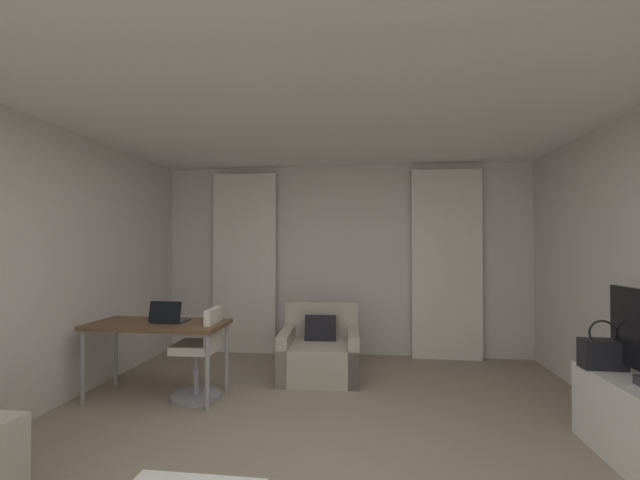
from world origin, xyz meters
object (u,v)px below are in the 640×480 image
at_px(armchair, 320,353).
at_px(handbag_primary, 602,353).
at_px(laptop, 169,318).
at_px(desk_chair, 200,358).
at_px(desk, 158,329).

xyz_separation_m(armchair, handbag_primary, (2.30, -1.28, 0.42)).
bearing_deg(laptop, desk_chair, 3.81).
xyz_separation_m(armchair, desk, (-1.51, -0.83, 0.40)).
relative_size(desk, desk_chair, 1.50).
distance_m(desk, desk_chair, 0.51).
relative_size(desk_chair, handbag_primary, 2.39).
height_order(desk, desk_chair, desk_chair).
relative_size(desk_chair, laptop, 2.72).
xyz_separation_m(armchair, laptop, (-1.40, -0.82, 0.51)).
xyz_separation_m(desk, handbag_primary, (3.81, -0.45, 0.02)).
relative_size(armchair, desk_chair, 1.05).
height_order(armchair, handbag_primary, handbag_primary).
height_order(laptop, handbag_primary, laptop).
height_order(armchair, laptop, laptop).
height_order(desk_chair, handbag_primary, handbag_primary).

